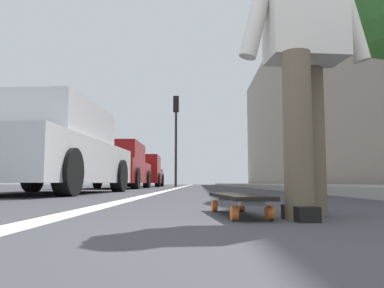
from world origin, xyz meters
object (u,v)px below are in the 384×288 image
object	(u,v)px
parked_car_mid	(114,167)
traffic_light	(176,124)
skater_person	(304,39)
skateboard	(238,198)
parked_car_near	(46,151)
parked_car_far	(143,172)

from	to	relation	value
parked_car_mid	traffic_light	distance (m)	7.31
skater_person	traffic_light	bearing A→B (deg)	5.56
skater_person	traffic_light	distance (m)	17.63
skateboard	parked_car_mid	distance (m)	10.98
skater_person	parked_car_mid	distance (m)	11.21
parked_car_near	parked_car_mid	bearing A→B (deg)	1.71
skateboard	parked_car_near	xyz separation A→B (m)	(4.35, 2.78, 0.62)
parked_car_mid	parked_car_far	size ratio (longest dim) A/B	1.05
parked_car_mid	parked_car_near	bearing A→B (deg)	-178.29
traffic_light	skateboard	bearing A→B (deg)	-175.53
parked_car_mid	traffic_light	world-z (taller)	traffic_light
parked_car_far	skater_person	bearing A→B (deg)	-169.05
skater_person	parked_car_near	world-z (taller)	skater_person
parked_car_near	skateboard	bearing A→B (deg)	-147.46
traffic_light	parked_car_far	bearing A→B (deg)	114.23
parked_car_mid	skateboard	bearing A→B (deg)	-164.33
skateboard	skater_person	world-z (taller)	skater_person
skater_person	parked_car_far	bearing A→B (deg)	10.95
skateboard	parked_car_far	size ratio (longest dim) A/B	0.21
parked_car_far	traffic_light	bearing A→B (deg)	-65.77
skater_person	parked_car_mid	bearing A→B (deg)	17.16
parked_car_near	parked_car_far	size ratio (longest dim) A/B	1.09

